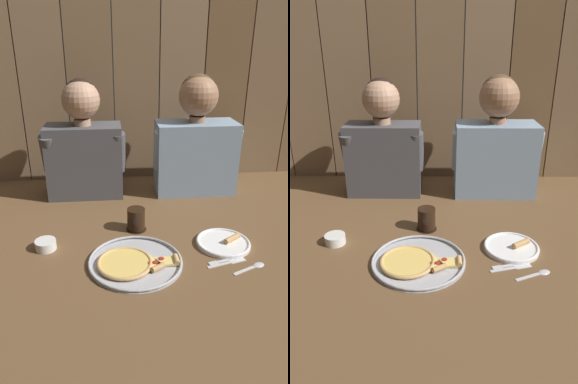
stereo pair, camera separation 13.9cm
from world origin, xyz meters
The scene contains 11 objects.
ground_plane centered at (0.00, 0.00, 0.00)m, with size 3.20×3.20×0.00m, color brown.
pizza_tray centered at (-0.08, -0.13, 0.01)m, with size 0.34×0.34×0.03m.
dinner_plate centered at (0.28, -0.04, 0.01)m, with size 0.21×0.21×0.03m.
drinking_glass centered at (-0.05, 0.12, 0.05)m, with size 0.09×0.09×0.10m.
dipping_bowl centered at (-0.41, 0.00, 0.02)m, with size 0.08×0.08×0.04m.
table_fork centered at (0.24, -0.14, 0.00)m, with size 0.13×0.05×0.01m.
table_knife centered at (0.25, -0.16, 0.00)m, with size 0.15×0.06×0.01m.
table_spoon centered at (0.34, -0.19, 0.00)m, with size 0.14×0.07×0.01m.
diner_left centered at (-0.28, 0.51, 0.27)m, with size 0.41×0.20×0.58m.
diner_right centered at (0.28, 0.52, 0.27)m, with size 0.44×0.21×0.59m.
wooden_backdrop_wall centered at (0.00, 0.76, 0.68)m, with size 2.19×0.03×1.37m.
Camera 2 is at (-0.01, -1.18, 0.74)m, focal length 32.62 mm.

